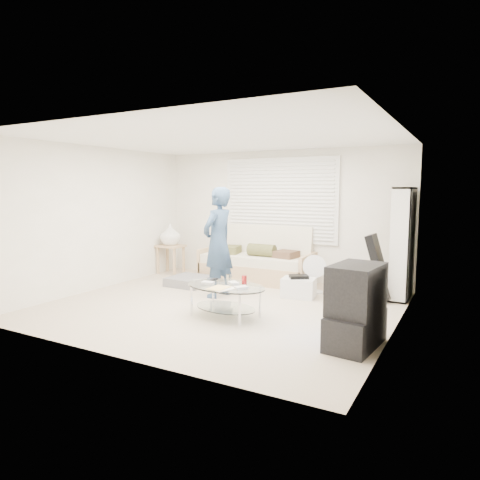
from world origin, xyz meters
The scene contains 13 objects.
ground centered at (0.00, 0.00, 0.00)m, with size 5.00×5.00×0.00m, color tan.
room_shell centered at (0.00, 0.48, 1.63)m, with size 5.02×4.52×2.51m.
window_blinds centered at (0.00, 2.20, 1.55)m, with size 2.32×0.08×1.62m.
futon_sofa centered at (-0.32, 1.88, 0.35)m, with size 2.17×0.88×1.06m.
grey_floor_pillow centered at (-1.24, 0.92, 0.08)m, with size 0.69×0.69×0.16m, color slate.
side_table centered at (-2.22, 1.64, 0.78)m, with size 0.53×0.43×1.05m.
bookshelf centered at (2.32, 1.78, 0.90)m, with size 0.28×0.76×1.80m.
guitar_case centered at (2.03, 1.45, 0.47)m, with size 0.43×0.39×1.03m.
floor_fan centered at (0.99, 1.47, 0.38)m, with size 0.41×0.27×0.66m.
storage_bin centered at (0.85, 1.05, 0.17)m, with size 0.57×0.44×0.37m.
tv_unit centered at (2.20, -0.72, 0.45)m, with size 0.56×0.91×0.94m.
coffee_table centered at (0.35, -0.46, 0.36)m, with size 1.29×0.91×0.57m.
standing_person centered at (-0.34, 0.47, 0.90)m, with size 0.66×0.43×1.80m, color navy.
Camera 1 is at (3.28, -5.43, 1.76)m, focal length 32.00 mm.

